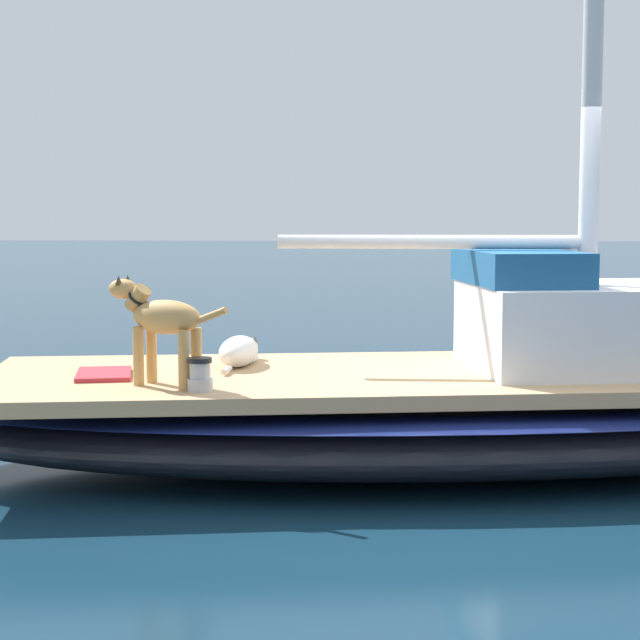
% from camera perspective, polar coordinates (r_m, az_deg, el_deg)
% --- Properties ---
extents(ground_plane, '(120.00, 120.00, 0.00)m').
position_cam_1_polar(ground_plane, '(7.71, 7.51, -7.54)').
color(ground_plane, '#143347').
extents(sailboat_main, '(3.62, 7.54, 0.66)m').
position_cam_1_polar(sailboat_main, '(7.64, 7.54, -5.09)').
color(sailboat_main, black).
rests_on(sailboat_main, ground).
extents(cabin_house, '(1.73, 2.42, 0.84)m').
position_cam_1_polar(cabin_house, '(7.88, 15.53, 0.01)').
color(cabin_house, silver).
rests_on(cabin_house, sailboat_main).
extents(dog_white, '(0.95, 0.30, 0.22)m').
position_cam_1_polar(dog_white, '(7.75, -4.32, -1.67)').
color(dog_white, silver).
rests_on(dog_white, sailboat_main).
extents(dog_tan, '(0.50, 0.88, 0.70)m').
position_cam_1_polar(dog_tan, '(6.87, -8.51, -0.02)').
color(dog_tan, tan).
rests_on(dog_tan, sailboat_main).
extents(deck_winch, '(0.16, 0.16, 0.21)m').
position_cam_1_polar(deck_winch, '(6.67, -6.44, -2.97)').
color(deck_winch, '#B7B7BC').
rests_on(deck_winch, sailboat_main).
extents(deck_towel, '(0.63, 0.47, 0.03)m').
position_cam_1_polar(deck_towel, '(7.38, -11.50, -2.86)').
color(deck_towel, '#C6333D').
rests_on(deck_towel, sailboat_main).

